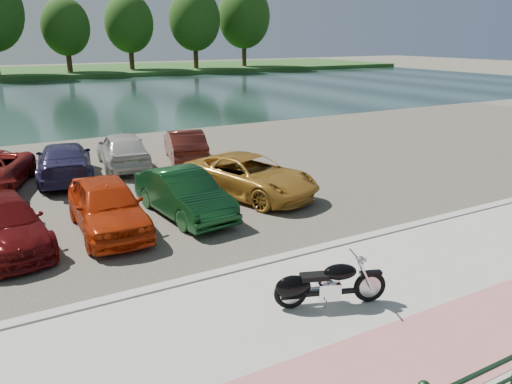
{
  "coord_description": "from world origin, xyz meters",
  "views": [
    {
      "loc": [
        -6.2,
        -7.46,
        5.32
      ],
      "look_at": [
        0.38,
        4.23,
        1.1
      ],
      "focal_mm": 35.0,
      "sensor_mm": 36.0,
      "label": 1
    }
  ],
  "objects": [
    {
      "name": "promenade",
      "position": [
        0.0,
        -1.0,
        0.05
      ],
      "size": [
        60.0,
        6.0,
        0.1
      ],
      "primitive_type": "cube",
      "color": "#A3A19A",
      "rests_on": "ground"
    },
    {
      "name": "car_13",
      "position": [
        1.62,
        12.81,
        0.73
      ],
      "size": [
        2.39,
        4.4,
        1.38
      ],
      "primitive_type": "imported",
      "rotation": [
        0.0,
        0.0,
        2.91
      ],
      "color": "#491913",
      "rests_on": "parking_lot"
    },
    {
      "name": "car_11",
      "position": [
        -3.51,
        12.19,
        0.75
      ],
      "size": [
        2.7,
        5.12,
        1.42
      ],
      "primitive_type": "imported",
      "rotation": [
        0.0,
        0.0,
        2.99
      ],
      "color": "#2C2950",
      "rests_on": "parking_lot"
    },
    {
      "name": "car_4",
      "position": [
        -3.37,
        6.05,
        0.79
      ],
      "size": [
        1.9,
        4.43,
        1.49
      ],
      "primitive_type": "imported",
      "rotation": [
        0.0,
        0.0,
        -0.03
      ],
      "color": "#BC2F0C",
      "rests_on": "parking_lot"
    },
    {
      "name": "ground",
      "position": [
        0.0,
        0.0,
        0.0
      ],
      "size": [
        200.0,
        200.0,
        0.0
      ],
      "primitive_type": "plane",
      "color": "#595447",
      "rests_on": "ground"
    },
    {
      "name": "car_5",
      "position": [
        -1.04,
        6.17,
        0.74
      ],
      "size": [
        1.91,
        4.36,
        1.39
      ],
      "primitive_type": "imported",
      "rotation": [
        0.0,
        0.0,
        0.1
      ],
      "color": "#0F3818",
      "rests_on": "parking_lot"
    },
    {
      "name": "parking_lot",
      "position": [
        0.0,
        11.0,
        0.02
      ],
      "size": [
        60.0,
        18.0,
        0.04
      ],
      "primitive_type": "cube",
      "color": "#3D3A32",
      "rests_on": "ground"
    },
    {
      "name": "far_bank",
      "position": [
        0.0,
        72.0,
        0.3
      ],
      "size": [
        120.0,
        24.0,
        0.6
      ],
      "primitive_type": "cube",
      "color": "#214819",
      "rests_on": "ground"
    },
    {
      "name": "car_3",
      "position": [
        -5.99,
        6.19,
        0.68
      ],
      "size": [
        2.29,
        4.61,
        1.29
      ],
      "primitive_type": "imported",
      "rotation": [
        0.0,
        0.0,
        0.11
      ],
      "color": "#570C0D",
      "rests_on": "parking_lot"
    },
    {
      "name": "car_6",
      "position": [
        1.66,
        6.95,
        0.74
      ],
      "size": [
        3.86,
        5.5,
        1.4
      ],
      "primitive_type": "imported",
      "rotation": [
        0.0,
        0.0,
        0.34
      ],
      "color": "#AD7728",
      "rests_on": "parking_lot"
    },
    {
      "name": "pink_path",
      "position": [
        0.0,
        -2.5,
        0.1
      ],
      "size": [
        60.0,
        2.0,
        0.01
      ],
      "primitive_type": "cube",
      "color": "#A4605C",
      "rests_on": "promenade"
    },
    {
      "name": "car_12",
      "position": [
        -1.07,
        12.96,
        0.8
      ],
      "size": [
        2.28,
        4.63,
        1.52
      ],
      "primitive_type": "imported",
      "rotation": [
        0.0,
        0.0,
        3.03
      ],
      "color": "beige",
      "rests_on": "parking_lot"
    },
    {
      "name": "kerb",
      "position": [
        0.0,
        2.0,
        0.07
      ],
      "size": [
        60.0,
        0.3,
        0.14
      ],
      "primitive_type": "cube",
      "color": "#A3A19A",
      "rests_on": "ground"
    },
    {
      "name": "motorcycle",
      "position": [
        -0.7,
        -0.3,
        0.56
      ],
      "size": [
        2.24,
        1.08,
        1.05
      ],
      "rotation": [
        0.0,
        0.0,
        -0.35
      ],
      "color": "black",
      "rests_on": "promenade"
    },
    {
      "name": "river",
      "position": [
        0.0,
        40.0,
        0.0
      ],
      "size": [
        120.0,
        40.0,
        0.0
      ],
      "primitive_type": "cube",
      "color": "#172A26",
      "rests_on": "ground"
    },
    {
      "name": "far_trees",
      "position": [
        4.36,
        65.79,
        7.49
      ],
      "size": [
        70.25,
        10.68,
        12.52
      ],
      "color": "#382414",
      "rests_on": "far_bank"
    }
  ]
}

